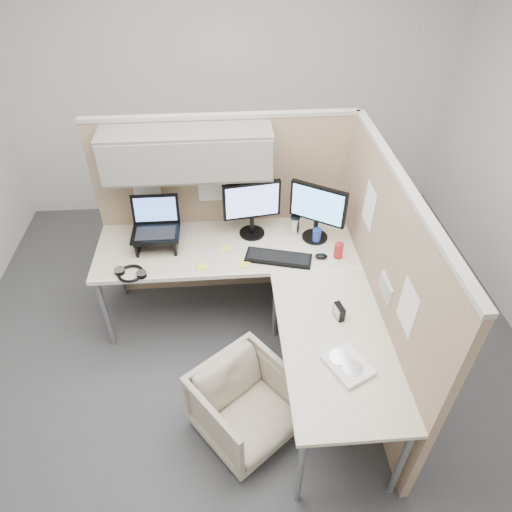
{
  "coord_description": "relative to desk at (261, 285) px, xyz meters",
  "views": [
    {
      "loc": [
        -0.09,
        -2.22,
        2.91
      ],
      "look_at": [
        0.1,
        0.25,
        0.85
      ],
      "focal_mm": 32.0,
      "sensor_mm": 36.0,
      "label": 1
    }
  ],
  "objects": [
    {
      "name": "paper_stack",
      "position": [
        0.44,
        -0.77,
        0.06
      ],
      "size": [
        0.3,
        0.33,
        0.03
      ],
      "rotation": [
        0.0,
        0.0,
        0.46
      ],
      "color": "white",
      "rests_on": "desk"
    },
    {
      "name": "travel_mug",
      "position": [
        0.31,
        0.52,
        0.13
      ],
      "size": [
        0.08,
        0.08,
        0.16
      ],
      "color": "silver",
      "rests_on": "desk"
    },
    {
      "name": "mouse",
      "position": [
        0.47,
        0.21,
        0.06
      ],
      "size": [
        0.1,
        0.07,
        0.03
      ],
      "primitive_type": "ellipsoid",
      "rotation": [
        0.0,
        0.0,
        -0.17
      ],
      "color": "black",
      "rests_on": "desk"
    },
    {
      "name": "partition_back",
      "position": [
        -0.34,
        0.7,
        0.41
      ],
      "size": [
        2.0,
        0.36,
        1.63
      ],
      "color": "tan",
      "rests_on": "ground"
    },
    {
      "name": "soda_can_silver",
      "position": [
        0.47,
        0.4,
        0.1
      ],
      "size": [
        0.07,
        0.07,
        0.12
      ],
      "primitive_type": "cylinder",
      "color": "#1E3FA5",
      "rests_on": "desk"
    },
    {
      "name": "sticky_note_b",
      "position": [
        -0.11,
        0.17,
        0.05
      ],
      "size": [
        0.1,
        0.1,
        0.01
      ],
      "primitive_type": "cube",
      "rotation": [
        0.0,
        0.0,
        -0.38
      ],
      "color": "#E7F540",
      "rests_on": "desk"
    },
    {
      "name": "desk",
      "position": [
        0.0,
        0.0,
        0.0
      ],
      "size": [
        2.0,
        1.98,
        0.73
      ],
      "color": "beige",
      "rests_on": "ground"
    },
    {
      "name": "ground",
      "position": [
        -0.12,
        -0.13,
        -0.69
      ],
      "size": [
        4.5,
        4.5,
        0.0
      ],
      "primitive_type": "plane",
      "color": "#3D3E43",
      "rests_on": "ground"
    },
    {
      "name": "sticky_note_d",
      "position": [
        -0.24,
        0.37,
        0.05
      ],
      "size": [
        0.09,
        0.09,
        0.01
      ],
      "primitive_type": "cube",
      "rotation": [
        0.0,
        0.0,
        -0.28
      ],
      "color": "#E7F540",
      "rests_on": "desk"
    },
    {
      "name": "partition_right",
      "position": [
        0.78,
        -0.19,
        0.13
      ],
      "size": [
        0.07,
        2.03,
        1.63
      ],
      "color": "tan",
      "rests_on": "ground"
    },
    {
      "name": "soda_can_green",
      "position": [
        0.59,
        0.21,
        0.1
      ],
      "size": [
        0.07,
        0.07,
        0.12
      ],
      "primitive_type": "cylinder",
      "color": "#B21E1E",
      "rests_on": "desk"
    },
    {
      "name": "laptop_station",
      "position": [
        -0.75,
        0.46,
        0.18
      ],
      "size": [
        0.35,
        0.3,
        0.37
      ],
      "color": "black",
      "rests_on": "desk"
    },
    {
      "name": "sticky_note_a",
      "position": [
        -0.41,
        0.17,
        0.05
      ],
      "size": [
        0.1,
        0.1,
        0.01
      ],
      "primitive_type": "cube",
      "rotation": [
        0.0,
        0.0,
        0.37
      ],
      "color": "#E7F540",
      "rests_on": "desk"
    },
    {
      "name": "monitor_right",
      "position": [
        0.46,
        0.46,
        0.32
      ],
      "size": [
        0.39,
        0.27,
        0.47
      ],
      "rotation": [
        0.0,
        0.0,
        -0.57
      ],
      "color": "black",
      "rests_on": "desk"
    },
    {
      "name": "office_chair",
      "position": [
        -0.15,
        -0.69,
        -0.39
      ],
      "size": [
        0.79,
        0.78,
        0.6
      ],
      "primitive_type": "imported",
      "rotation": [
        0.0,
        0.0,
        0.65
      ],
      "color": "#C1B599",
      "rests_on": "ground"
    },
    {
      "name": "keyboard",
      "position": [
        0.15,
        0.22,
        0.05
      ],
      "size": [
        0.51,
        0.28,
        0.02
      ],
      "primitive_type": "cube",
      "rotation": [
        0.0,
        0.0,
        -0.26
      ],
      "color": "black",
      "rests_on": "desk"
    },
    {
      "name": "desk_clock",
      "position": [
        0.47,
        -0.39,
        0.09
      ],
      "size": [
        0.06,
        0.1,
        0.1
      ],
      "rotation": [
        0.0,
        0.0,
        -1.34
      ],
      "color": "black",
      "rests_on": "desk"
    },
    {
      "name": "monitor_left",
      "position": [
        -0.02,
        0.55,
        0.32
      ],
      "size": [
        0.44,
        0.2,
        0.47
      ],
      "rotation": [
        0.0,
        0.0,
        0.14
      ],
      "color": "black",
      "rests_on": "desk"
    },
    {
      "name": "headphones",
      "position": [
        -0.92,
        0.13,
        0.06
      ],
      "size": [
        0.24,
        0.24,
        0.03
      ],
      "rotation": [
        0.0,
        0.0,
        -0.29
      ],
      "color": "black",
      "rests_on": "desk"
    }
  ]
}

